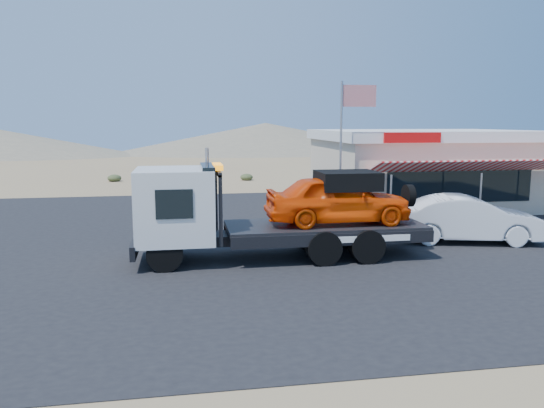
% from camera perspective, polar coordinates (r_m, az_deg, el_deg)
% --- Properties ---
extents(ground, '(120.00, 120.00, 0.00)m').
position_cam_1_polar(ground, '(17.72, -3.19, -5.40)').
color(ground, '#8D7250').
rests_on(ground, ground).
extents(asphalt_lot, '(32.00, 24.00, 0.02)m').
position_cam_1_polar(asphalt_lot, '(20.90, 1.33, -3.15)').
color(asphalt_lot, black).
rests_on(asphalt_lot, ground).
extents(tow_truck, '(9.11, 2.70, 3.05)m').
position_cam_1_polar(tow_truck, '(16.84, 0.15, -0.43)').
color(tow_truck, black).
rests_on(tow_truck, asphalt_lot).
extents(white_sedan, '(5.38, 2.96, 1.68)m').
position_cam_1_polar(white_sedan, '(20.52, 20.34, -1.52)').
color(white_sedan, silver).
rests_on(white_sedan, asphalt_lot).
extents(jerky_store, '(10.40, 9.97, 3.90)m').
position_cam_1_polar(jerky_store, '(28.94, 15.79, 3.83)').
color(jerky_store, beige).
rests_on(jerky_store, asphalt_lot).
extents(flagpole, '(1.55, 0.10, 6.00)m').
position_cam_1_polar(flagpole, '(22.64, 8.00, 7.27)').
color(flagpole, '#99999E').
rests_on(flagpole, asphalt_lot).
extents(distant_hills, '(126.00, 48.00, 4.20)m').
position_cam_1_polar(distant_hills, '(72.68, -15.98, 6.55)').
color(distant_hills, '#726B59').
rests_on(distant_hills, ground).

